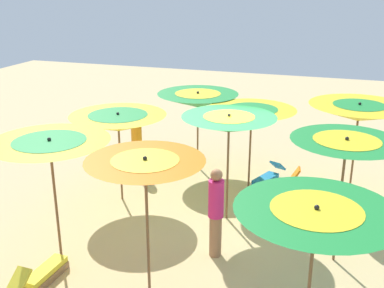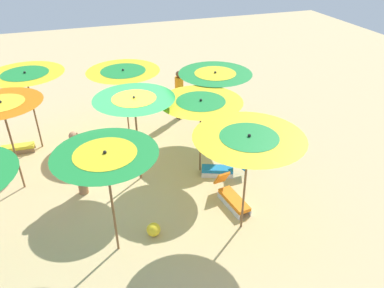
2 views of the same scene
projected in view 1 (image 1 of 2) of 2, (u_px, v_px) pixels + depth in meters
name	position (u px, v px, depth m)	size (l,w,h in m)	color
ground	(225.00, 226.00, 10.46)	(35.64, 35.64, 0.04)	#D1B57F
beach_umbrella_0	(50.00, 151.00, 8.47)	(2.18, 2.18, 2.49)	brown
beach_umbrella_1	(145.00, 172.00, 7.47)	(1.92, 1.92, 2.53)	brown
beach_umbrella_2	(315.00, 222.00, 6.22)	(2.19, 2.19, 2.37)	brown
beach_umbrella_3	(118.00, 123.00, 11.06)	(2.27, 2.27, 2.22)	brown
beach_umbrella_4	(229.00, 124.00, 10.02)	(2.03, 2.03, 2.47)	brown
beach_umbrella_5	(346.00, 148.00, 8.40)	(2.00, 2.00, 2.52)	brown
beach_umbrella_6	(198.00, 100.00, 13.05)	(2.24, 2.24, 2.24)	brown
beach_umbrella_7	(251.00, 115.00, 11.57)	(2.19, 2.19, 2.22)	brown
beach_umbrella_8	(359.00, 113.00, 10.88)	(2.30, 2.30, 2.48)	brown
lounger_0	(267.00, 177.00, 12.47)	(1.28, 0.77, 0.53)	silver
lounger_1	(41.00, 274.00, 8.39)	(1.41, 0.37, 0.57)	olive
lounger_2	(315.00, 186.00, 11.91)	(0.53, 1.31, 0.67)	silver
beachgoer_1	(137.00, 138.00, 13.26)	(0.30, 0.30, 1.78)	brown
beachgoer_2	(216.00, 211.00, 9.01)	(0.30, 0.30, 1.83)	#A3704C
beach_ball	(328.00, 231.00, 9.90)	(0.32, 0.32, 0.32)	yellow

